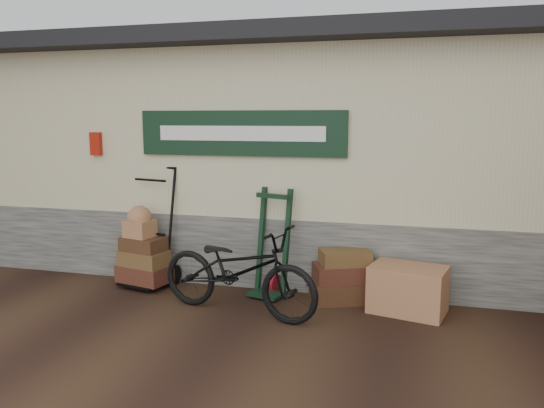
% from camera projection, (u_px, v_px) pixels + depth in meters
% --- Properties ---
extents(ground, '(80.00, 80.00, 0.00)m').
position_uv_depth(ground, '(241.00, 317.00, 5.74)').
color(ground, black).
rests_on(ground, ground).
extents(station_building, '(14.40, 4.10, 3.20)m').
position_uv_depth(station_building, '(296.00, 152.00, 8.09)').
color(station_building, '#4C4C47').
rests_on(station_building, ground).
extents(porter_trolley, '(0.88, 0.74, 1.55)m').
position_uv_depth(porter_trolley, '(152.00, 225.00, 6.80)').
color(porter_trolley, black).
rests_on(porter_trolley, ground).
extents(green_barrow, '(0.56, 0.52, 1.30)m').
position_uv_depth(green_barrow, '(272.00, 243.00, 6.38)').
color(green_barrow, black).
rests_on(green_barrow, ground).
extents(suitcase_stack, '(0.82, 0.68, 0.62)m').
position_uv_depth(suitcase_stack, '(342.00, 275.00, 6.21)').
color(suitcase_stack, '#3D2713').
rests_on(suitcase_stack, ground).
extents(wicker_hamper, '(0.90, 0.70, 0.52)m').
position_uv_depth(wicker_hamper, '(408.00, 289.00, 5.86)').
color(wicker_hamper, '#97603C').
rests_on(wicker_hamper, ground).
extents(bicycle, '(1.05, 2.01, 1.11)m').
position_uv_depth(bicycle, '(238.00, 265.00, 5.76)').
color(bicycle, black).
rests_on(bicycle, ground).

